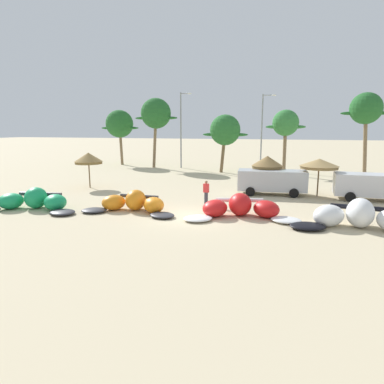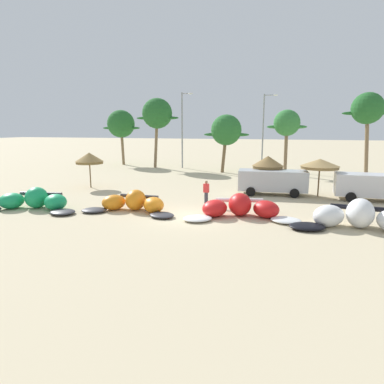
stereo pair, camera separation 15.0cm
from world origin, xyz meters
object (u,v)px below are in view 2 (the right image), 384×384
at_px(kite_far_left, 33,201).
at_px(beach_umbrella_near_van, 89,158).
at_px(palm_center_left, 287,124).
at_px(kite_left, 133,203).
at_px(lamppost_west_center, 264,127).
at_px(parked_van, 374,185).
at_px(beach_umbrella_middle, 268,162).
at_px(palm_leftmost, 121,124).
at_px(lamppost_west, 183,127).
at_px(parked_car_second, 271,180).
at_px(kite_center, 360,218).
at_px(palm_center_right, 368,109).
at_px(beach_umbrella_near_palms, 320,164).
at_px(palm_left_of_gap, 226,130).
at_px(kite_left_of_center, 240,208).
at_px(person_near_kites, 206,193).
at_px(palm_left, 157,114).

distance_m(kite_far_left, beach_umbrella_near_van, 8.07).
bearing_deg(palm_center_left, kite_left, -113.74).
bearing_deg(lamppost_west_center, parked_van, -62.68).
distance_m(beach_umbrella_middle, palm_leftmost, 25.33).
bearing_deg(lamppost_west, parked_car_second, -51.66).
height_order(kite_center, palm_center_right, palm_center_right).
bearing_deg(beach_umbrella_near_van, palm_center_right, 29.05).
distance_m(kite_left, kite_center, 12.48).
xyz_separation_m(beach_umbrella_near_palms, palm_left_of_gap, (-8.97, 11.40, 2.27)).
bearing_deg(kite_left_of_center, person_near_kites, 137.22).
bearing_deg(lamppost_west_center, lamppost_west, -167.19).
xyz_separation_m(beach_umbrella_near_van, palm_leftmost, (-5.86, 16.99, 2.95)).
bearing_deg(palm_center_right, kite_left_of_center, -117.10).
distance_m(kite_left_of_center, beach_umbrella_near_palms, 8.93).
bearing_deg(beach_umbrella_middle, kite_center, -60.39).
bearing_deg(palm_left, beach_umbrella_near_van, -90.53).
distance_m(kite_left_of_center, palm_left, 25.76).
distance_m(beach_umbrella_near_palms, parked_car_second, 3.65).
xyz_separation_m(beach_umbrella_near_palms, lamppost_west, (-14.91, 14.34, 2.68)).
bearing_deg(palm_center_right, palm_leftmost, 172.01).
relative_size(kite_left, person_near_kites, 3.79).
xyz_separation_m(palm_left, palm_center_left, (15.49, -2.18, -1.26)).
bearing_deg(palm_left_of_gap, beach_umbrella_middle, -63.50).
relative_size(kite_left, palm_leftmost, 0.84).
bearing_deg(beach_umbrella_near_palms, lamppost_west, 136.11).
relative_size(beach_umbrella_middle, palm_leftmost, 0.39).
bearing_deg(palm_center_right, lamppost_west_center, 154.52).
bearing_deg(parked_van, kite_far_left, -157.66).
xyz_separation_m(kite_left, palm_leftmost, (-12.96, 23.51, 4.94)).
height_order(palm_left, lamppost_west, lamppost_west).
height_order(kite_left, lamppost_west_center, lamppost_west_center).
relative_size(beach_umbrella_near_palms, parked_car_second, 0.54).
distance_m(beach_umbrella_near_palms, lamppost_west_center, 17.54).
bearing_deg(beach_umbrella_near_van, kite_left_of_center, -24.28).
bearing_deg(lamppost_west_center, parked_car_second, -83.71).
xyz_separation_m(palm_center_left, palm_center_right, (7.60, 0.03, 1.37)).
bearing_deg(kite_far_left, person_near_kites, 21.94).
height_order(kite_left, person_near_kites, person_near_kites).
height_order(person_near_kites, palm_center_right, palm_center_right).
bearing_deg(beach_umbrella_near_van, kite_left, -42.56).
height_order(palm_center_right, lamppost_west, lamppost_west).
height_order(kite_far_left, palm_leftmost, palm_leftmost).
distance_m(kite_far_left, palm_left_of_gap, 22.45).
distance_m(parked_car_second, person_near_kites, 6.14).
xyz_separation_m(kite_center, palm_leftmost, (-25.44, 23.82, 4.85)).
bearing_deg(palm_center_left, kite_far_left, -125.48).
xyz_separation_m(person_near_kites, lamppost_west, (-7.66, 19.33, 4.27)).
bearing_deg(palm_center_right, beach_umbrella_near_van, -150.95).
bearing_deg(kite_far_left, palm_left_of_gap, 67.86).
height_order(palm_left, palm_center_left, palm_left).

